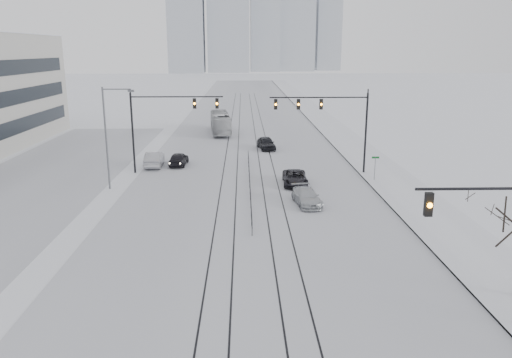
{
  "coord_description": "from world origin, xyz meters",
  "views": [
    {
      "loc": [
        -0.55,
        -13.22,
        12.07
      ],
      "look_at": [
        0.33,
        20.86,
        3.2
      ],
      "focal_mm": 35.0,
      "sensor_mm": 36.0,
      "label": 1
    }
  ],
  "objects_px": {
    "sedan_sb_inner": "(179,159)",
    "sedan_sb_outer": "(154,159)",
    "sedan_nb_right": "(307,197)",
    "sedan_nb_far": "(266,143)",
    "box_truck": "(220,123)",
    "sedan_nb_front": "(295,178)"
  },
  "relations": [
    {
      "from": "sedan_sb_inner",
      "to": "sedan_sb_outer",
      "type": "relative_size",
      "value": 0.87
    },
    {
      "from": "sedan_nb_right",
      "to": "sedan_nb_far",
      "type": "distance_m",
      "value": 23.08
    },
    {
      "from": "sedan_sb_inner",
      "to": "box_truck",
      "type": "height_order",
      "value": "box_truck"
    },
    {
      "from": "sedan_sb_outer",
      "to": "box_truck",
      "type": "bearing_deg",
      "value": -108.27
    },
    {
      "from": "sedan_sb_outer",
      "to": "sedan_nb_front",
      "type": "distance_m",
      "value": 16.18
    },
    {
      "from": "sedan_sb_outer",
      "to": "sedan_nb_front",
      "type": "xyz_separation_m",
      "value": [
        14.17,
        -7.8,
        -0.14
      ]
    },
    {
      "from": "sedan_sb_outer",
      "to": "sedan_nb_right",
      "type": "xyz_separation_m",
      "value": [
        14.5,
        -13.83,
        -0.15
      ]
    },
    {
      "from": "sedan_nb_front",
      "to": "box_truck",
      "type": "height_order",
      "value": "box_truck"
    },
    {
      "from": "sedan_nb_front",
      "to": "sedan_nb_right",
      "type": "distance_m",
      "value": 6.04
    },
    {
      "from": "sedan_nb_far",
      "to": "box_truck",
      "type": "xyz_separation_m",
      "value": [
        -6.22,
        12.54,
        0.77
      ]
    },
    {
      "from": "sedan_nb_right",
      "to": "sedan_nb_far",
      "type": "height_order",
      "value": "sedan_nb_far"
    },
    {
      "from": "sedan_sb_inner",
      "to": "sedan_nb_far",
      "type": "bearing_deg",
      "value": -134.81
    },
    {
      "from": "sedan_nb_far",
      "to": "box_truck",
      "type": "distance_m",
      "value": 14.02
    },
    {
      "from": "sedan_nb_front",
      "to": "sedan_nb_far",
      "type": "distance_m",
      "value": 17.04
    },
    {
      "from": "sedan_sb_inner",
      "to": "sedan_sb_outer",
      "type": "xyz_separation_m",
      "value": [
        -2.52,
        -0.45,
        0.08
      ]
    },
    {
      "from": "box_truck",
      "to": "sedan_nb_far",
      "type": "bearing_deg",
      "value": 111.12
    },
    {
      "from": "sedan_sb_inner",
      "to": "box_truck",
      "type": "xyz_separation_m",
      "value": [
        3.58,
        21.24,
        0.82
      ]
    },
    {
      "from": "sedan_nb_front",
      "to": "sedan_sb_inner",
      "type": "bearing_deg",
      "value": 146.73
    },
    {
      "from": "sedan_nb_front",
      "to": "sedan_nb_far",
      "type": "height_order",
      "value": "sedan_nb_far"
    },
    {
      "from": "sedan_nb_front",
      "to": "sedan_nb_right",
      "type": "height_order",
      "value": "sedan_nb_front"
    },
    {
      "from": "sedan_sb_inner",
      "to": "box_truck",
      "type": "relative_size",
      "value": 0.38
    },
    {
      "from": "sedan_sb_outer",
      "to": "sedan_nb_far",
      "type": "height_order",
      "value": "sedan_sb_outer"
    }
  ]
}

